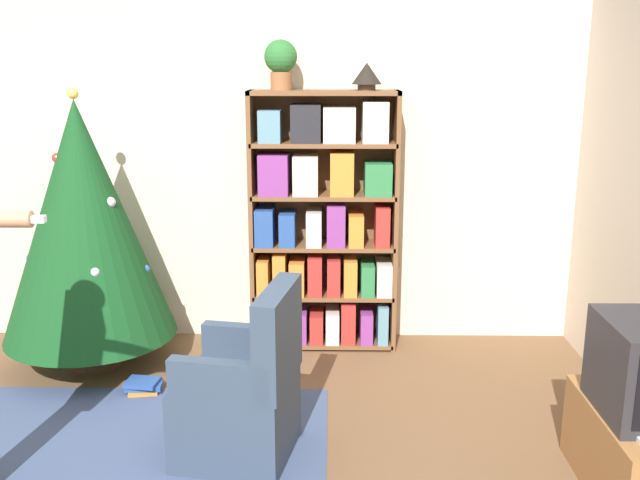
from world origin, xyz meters
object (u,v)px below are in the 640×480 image
(potted_plant, at_px, (281,61))
(table_lamp, at_px, (367,75))
(christmas_tree, at_px, (83,222))
(bookshelf, at_px, (323,226))
(armchair, at_px, (244,397))

(potted_plant, bearing_deg, table_lamp, 0.00)
(christmas_tree, relative_size, potted_plant, 5.60)
(bookshelf, distance_m, potted_plant, 1.15)
(christmas_tree, bearing_deg, table_lamp, 11.71)
(armchair, distance_m, table_lamp, 2.29)
(potted_plant, bearing_deg, armchair, -94.16)
(christmas_tree, height_order, armchair, christmas_tree)
(potted_plant, height_order, table_lamp, potted_plant)
(bookshelf, height_order, christmas_tree, christmas_tree)
(bookshelf, xyz_separation_m, potted_plant, (-0.28, 0.01, 1.12))
(armchair, distance_m, potted_plant, 2.26)
(bookshelf, xyz_separation_m, table_lamp, (0.29, 0.01, 1.03))
(christmas_tree, bearing_deg, armchair, -44.17)
(bookshelf, bearing_deg, table_lamp, 1.90)
(armchair, relative_size, table_lamp, 4.60)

